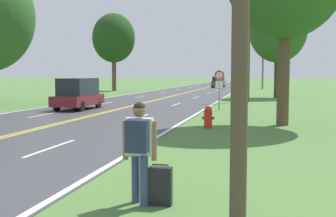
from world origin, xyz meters
name	(u,v)px	position (x,y,z in m)	size (l,w,h in m)	color
hitchhiker_person	(139,142)	(6.74, 2.97, 1.06)	(0.59, 0.42, 1.73)	#38476B
suitcase	(160,186)	(7.08, 3.04, 0.32)	(0.40, 0.19, 0.69)	black
fire_hydrant	(208,117)	(6.55, 13.12, 0.45)	(0.49, 0.33, 0.89)	red
traffic_sign	(219,80)	(6.11, 21.46, 1.80)	(0.60, 0.10, 2.40)	gray
utility_pole_midground	(249,47)	(7.48, 29.83, 4.28)	(1.80, 0.24, 8.26)	brown
utility_pole_far	(263,55)	(8.44, 57.40, 4.85)	(1.80, 0.24, 9.38)	brown
tree_left_verge	(114,38)	(-9.93, 47.05, 6.65)	(5.37, 5.37, 9.77)	brown
tree_mid_treeline	(278,30)	(9.82, 35.80, 6.13)	(5.18, 5.18, 9.14)	#473828
car_maroon_van_approaching	(78,94)	(-2.33, 20.10, 0.98)	(1.74, 4.15, 1.91)	black
car_dark_grey_suv_mid_near	(218,82)	(1.62, 62.89, 0.93)	(1.98, 4.71, 1.75)	black
car_champagne_van_mid_far	(236,79)	(3.15, 82.59, 1.01)	(1.85, 4.69, 1.96)	black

